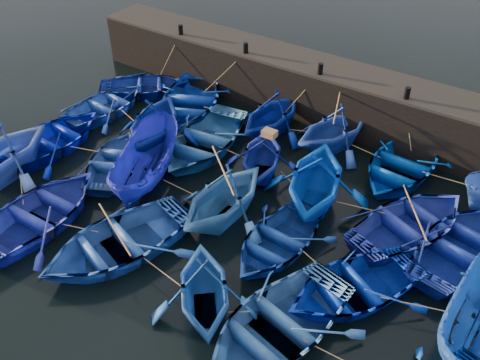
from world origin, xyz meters
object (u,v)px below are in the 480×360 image
Objects in this scene: boat_0 at (145,86)px; boat_8 at (203,139)px; boat_13 at (51,139)px; boat_20 at (1,152)px; wooden_crate at (269,133)px.

boat_0 is 0.80× the size of boat_8.
boat_13 is 1.11× the size of boat_20.
boat_13 is (0.07, -6.15, 0.07)m from boat_0.
boat_20 reaches higher than boat_8.
boat_8 is 8.25m from boat_20.
boat_8 is 3.76m from wooden_crate.
boat_20 is at bearing -146.26° from wooden_crate.
boat_20 reaches higher than boat_13.
boat_20 is at bearing 140.25° from boat_0.
wooden_crate is at bearing -8.93° from boat_8.
boat_13 is at bearing 85.86° from boat_20.
boat_0 is 8.20× the size of wooden_crate.
boat_0 is at bearing -87.00° from boat_13.
boat_8 is 1.20× the size of boat_20.
boat_8 is 6.67m from boat_13.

